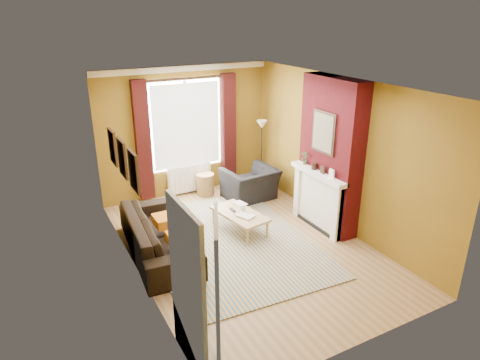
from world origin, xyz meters
The scene contains 12 objects.
ground centered at (0.00, 0.00, 0.00)m, with size 5.50×5.50×0.00m, color olive.
room_walls centered at (0.64, 0.27, 1.39)m, with size 3.82×5.54×2.83m.
striped_rug centered at (-0.24, 0.25, 0.01)m, with size 2.89×3.87×0.02m.
sofa centered at (-1.42, 0.49, 0.34)m, with size 2.35×0.92×0.69m, color black.
armchair centered at (1.04, 1.74, 0.34)m, with size 1.06×0.93×0.69m, color black.
coffee_table centered at (0.14, 0.52, 0.34)m, with size 0.76×1.23×0.38m.
wicker_stool centered at (0.27, 2.40, 0.24)m, with size 0.51×0.51×0.49m.
floor_lamp centered at (1.55, 2.13, 1.27)m, with size 0.27×0.27×1.61m.
book_a centered at (0.06, 0.28, 0.40)m, with size 0.23×0.30×0.03m, color #999999.
book_b centered at (0.23, 0.83, 0.39)m, with size 0.19×0.26×0.02m, color #999999.
mug centered at (0.21, 0.53, 0.43)m, with size 0.11×0.11×0.10m, color #999999.
tv_remote centered at (0.07, 0.67, 0.39)m, with size 0.06×0.17×0.02m.
Camera 1 is at (-3.19, -5.73, 3.83)m, focal length 32.00 mm.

